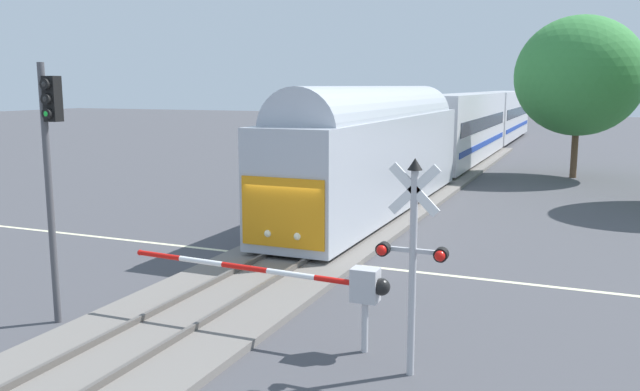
{
  "coord_description": "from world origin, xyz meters",
  "views": [
    {
      "loc": [
        8.56,
        -18.59,
        5.49
      ],
      "look_at": [
        0.55,
        0.64,
        2.0
      ],
      "focal_mm": 36.86,
      "sensor_mm": 36.0,
      "label": 1
    }
  ],
  "objects": [
    {
      "name": "ground_plane",
      "position": [
        0.0,
        0.0,
        0.0
      ],
      "size": [
        220.0,
        220.0,
        0.0
      ],
      "primitive_type": "plane",
      "color": "#47474C"
    },
    {
      "name": "traffic_signal_median",
      "position": [
        -2.67,
        -7.38,
        4.01
      ],
      "size": [
        0.53,
        0.38,
        6.0
      ],
      "color": "#4C4C51",
      "rests_on": "ground"
    },
    {
      "name": "elm_centre_background",
      "position": [
        7.56,
        23.58,
        6.05
      ],
      "size": [
        7.45,
        7.45,
        9.57
      ],
      "color": "brown",
      "rests_on": "ground"
    },
    {
      "name": "crossing_gate_near",
      "position": [
        3.69,
        -6.24,
        1.4
      ],
      "size": [
        6.25,
        0.4,
        1.8
      ],
      "color": "#B7B7BC",
      "rests_on": "ground"
    },
    {
      "name": "commuter_train",
      "position": [
        0.0,
        27.58,
        2.74
      ],
      "size": [
        3.04,
        61.31,
        5.16
      ],
      "color": "#B2B7C1",
      "rests_on": "railway_track"
    },
    {
      "name": "railway_track",
      "position": [
        0.0,
        0.0,
        0.1
      ],
      "size": [
        4.4,
        80.0,
        0.32
      ],
      "color": "slate",
      "rests_on": "ground"
    },
    {
      "name": "road_centre_stripe",
      "position": [
        0.0,
        0.0,
        0.0
      ],
      "size": [
        44.0,
        0.2,
        0.01
      ],
      "color": "beige",
      "rests_on": "ground"
    },
    {
      "name": "crossing_signal_mast",
      "position": [
        5.59,
        -6.98,
        2.55
      ],
      "size": [
        1.36,
        0.44,
        4.19
      ],
      "color": "#B2B2B7",
      "rests_on": "ground"
    }
  ]
}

